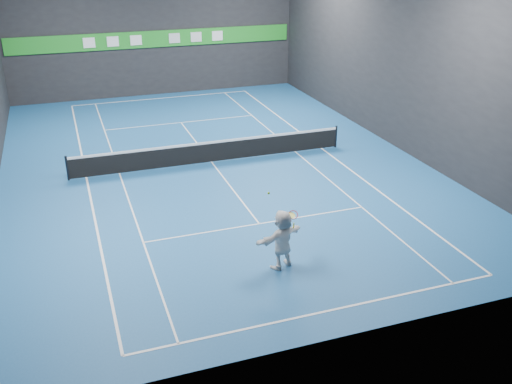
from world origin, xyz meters
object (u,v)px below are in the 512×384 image
object	(u,v)px
tennis_net	(211,151)
tennis_racket	(293,216)
player	(282,239)
tennis_ball	(269,193)

from	to	relation	value
tennis_net	tennis_racket	bearing A→B (deg)	-89.71
player	tennis_net	size ratio (longest dim) A/B	0.15
tennis_net	tennis_ball	bearing A→B (deg)	-94.57
tennis_ball	tennis_net	bearing A→B (deg)	85.43
player	tennis_racket	distance (m)	0.78
tennis_net	tennis_racket	world-z (taller)	tennis_racket
tennis_net	tennis_racket	size ratio (longest dim) A/B	19.74
player	tennis_ball	xyz separation A→B (m)	(-0.44, 0.04, 1.58)
player	tennis_net	distance (m)	9.33
tennis_ball	player	bearing A→B (deg)	-5.36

